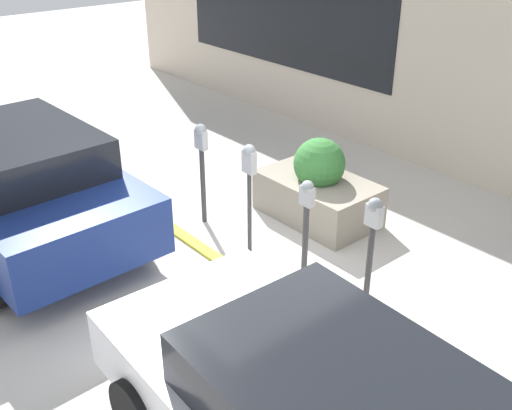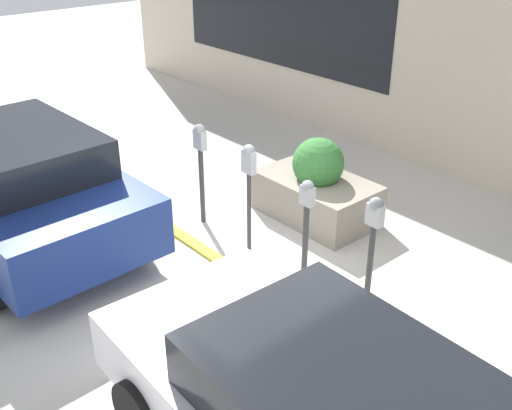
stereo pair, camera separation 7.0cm
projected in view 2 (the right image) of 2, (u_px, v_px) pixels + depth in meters
The scene contains 9 objects.
ground_plane at pixel (248, 275), 7.30m from camera, with size 40.00×40.00×0.00m, color beige.
curb_strip at pixel (243, 277), 7.24m from camera, with size 19.00×0.16×0.04m.
building_facade at pixel (476, 45), 8.92m from camera, with size 19.00×0.17×4.28m.
parking_meter_nearest at pixel (372, 239), 6.04m from camera, with size 0.17×0.15×1.50m.
parking_meter_second at pixel (306, 215), 6.81m from camera, with size 0.17×0.15×1.32m.
parking_meter_middle at pixel (249, 173), 7.29m from camera, with size 0.19×0.16×1.49m.
parking_meter_fourth at pixel (200, 154), 8.05m from camera, with size 0.19×0.16×1.45m.
planter_box at pixel (317, 189), 8.44m from camera, with size 1.67×1.02×1.20m.
parked_car_middle at pixel (16, 183), 7.78m from camera, with size 4.40×2.03×1.53m.
Camera 2 is at (-4.66, 3.93, 4.10)m, focal length 42.00 mm.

